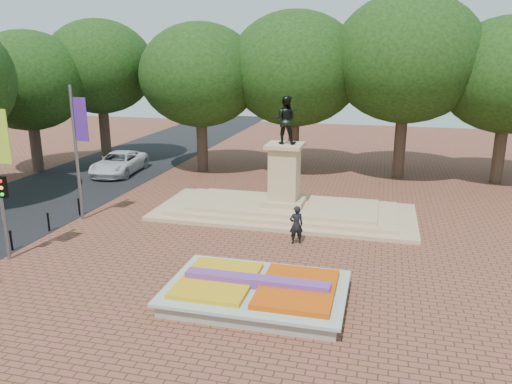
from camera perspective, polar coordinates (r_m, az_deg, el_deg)
ground at (r=20.15m, az=-1.32°, el=-9.39°), size 90.00×90.00×0.00m
asphalt_street at (r=31.32m, az=-26.06°, el=-1.79°), size 9.00×90.00×0.02m
flower_bed at (r=18.01m, az=0.14°, el=-11.25°), size 6.30×4.30×0.91m
monument at (r=27.15m, az=3.22°, el=-0.75°), size 14.00×6.00×6.40m
tree_row_back at (r=35.72m, az=10.34°, el=12.39°), size 44.80×8.80×10.43m
van at (r=37.70m, az=-15.40°, el=3.21°), size 3.13×5.90×1.58m
pedestrian at (r=23.02m, az=4.62°, el=-3.76°), size 0.78×0.67×1.81m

